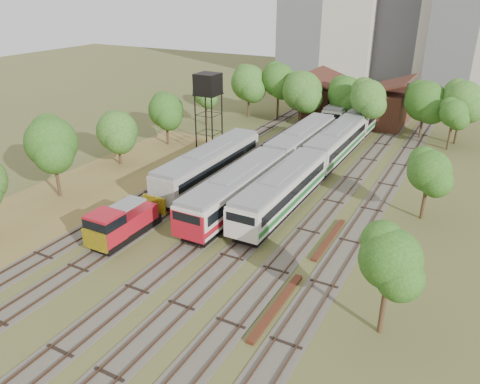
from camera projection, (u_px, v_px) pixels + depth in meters
The scene contains 15 objects.
ground at pixel (130, 323), 31.29m from camera, with size 240.00×240.00×0.00m, color #475123.
dry_grass_patch at pixel (41, 217), 45.53m from camera, with size 14.00×60.00×0.04m, color brown.
tracks at pixel (275, 189), 51.67m from camera, with size 24.60×80.00×0.19m.
railcar_red_set at pixel (273, 164), 53.08m from camera, with size 3.29×34.58×4.08m.
railcar_green_set at pixel (336, 143), 60.06m from camera, with size 3.26×52.08×4.04m.
railcar_rear at pixel (347, 110), 76.30m from camera, with size 3.16×16.08×3.92m.
shunter_locomotive at pixel (120, 224), 40.84m from camera, with size 2.58×8.10×3.38m.
old_grey_coach at pixel (210, 165), 52.52m from camera, with size 3.30×18.00×4.09m.
water_tower at pixel (208, 86), 60.54m from camera, with size 2.99×2.99×10.36m.
rail_pile_near at pixel (277, 306), 32.74m from camera, with size 0.56×8.35×0.28m, color #4F2616.
rail_pile_far at pixel (329, 239), 41.41m from camera, with size 0.50×7.96×0.26m, color #4F2616.
maintenance_shed at pixel (357, 103), 77.16m from camera, with size 16.45×11.55×7.58m.
tree_band_left at pixel (88, 139), 52.02m from camera, with size 7.43×55.18×8.65m.
tree_band_far at pixel (337, 92), 71.17m from camera, with size 38.18×10.63×9.24m.
tree_band_right at pixel (431, 166), 43.83m from camera, with size 4.26×45.57×7.48m.
Camera 1 is at (18.41, -18.49, 20.75)m, focal length 35.00 mm.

